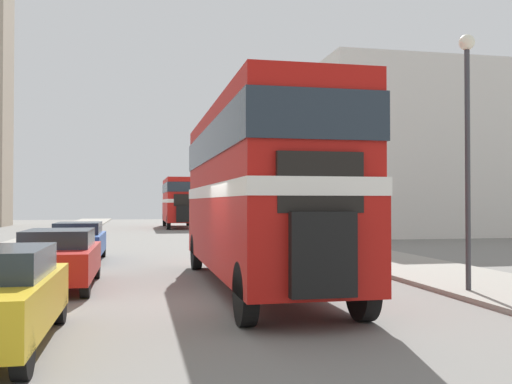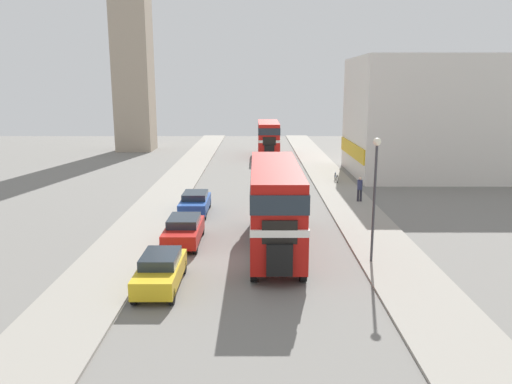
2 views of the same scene
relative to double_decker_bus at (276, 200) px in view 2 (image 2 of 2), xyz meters
The scene contains 13 objects.
ground_plane 3.41m from the double_decker_bus, 118.93° to the right, with size 120.00×120.00×0.00m, color slate.
sidewalk_right 6.53m from the double_decker_bus, 18.55° to the right, with size 3.50×120.00×0.12m.
sidewalk_left 8.43m from the double_decker_bus, 166.25° to the right, with size 3.50×120.00×0.12m.
double_decker_bus is the anchor object (origin of this frame).
bus_distant 34.27m from the double_decker_bus, 89.18° to the left, with size 2.42×9.23×4.07m.
car_parked_near 7.25m from the double_decker_bus, 134.96° to the right, with size 1.66×4.12×1.45m.
car_parked_mid 5.26m from the double_decker_bus, 168.54° to the left, with size 1.80×4.23×1.44m.
car_parked_far 9.10m from the double_decker_bus, 123.99° to the left, with size 1.74×4.09×1.40m.
pedestrian_walking 12.28m from the double_decker_bus, 57.97° to the left, with size 0.36×0.36×1.78m.
bicycle_on_pavement 18.78m from the double_decker_bus, 71.38° to the left, with size 0.05×1.76×0.78m.
street_lamp 5.15m from the double_decker_bus, 24.91° to the right, with size 0.36×0.36×5.86m.
church_tower 45.77m from the double_decker_bus, 112.34° to the left, with size 4.69×4.69×34.70m.
shop_building_block 28.72m from the double_decker_bus, 50.23° to the left, with size 20.51×11.63×10.81m.
Camera 2 is at (0.09, -22.65, 8.32)m, focal length 35.00 mm.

